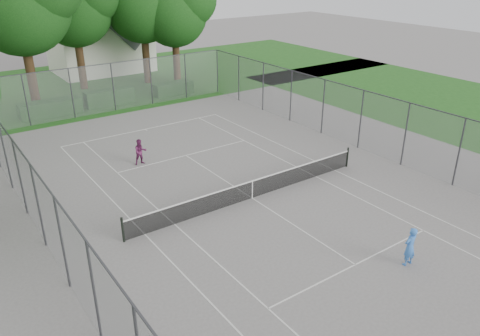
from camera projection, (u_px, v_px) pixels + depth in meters
ground at (252, 198)px, 22.05m from camera, size 120.00×120.00×0.00m
grass_far at (77, 86)px, 41.40m from camera, size 60.00×20.00×0.00m
court_markings at (252, 198)px, 22.04m from camera, size 11.03×23.83×0.01m
tennis_net at (252, 189)px, 21.84m from camera, size 12.87×0.10×1.10m
perimeter_fence at (253, 163)px, 21.30m from camera, size 18.08×34.08×3.52m
tree_far_midleft at (74, 0)px, 37.54m from camera, size 7.32×6.68×10.52m
tree_far_right at (175, 7)px, 39.76m from camera, size 6.56×5.99×9.43m
hedge_left at (50, 108)px, 33.48m from camera, size 4.26×1.28×1.06m
hedge_mid at (109, 97)px, 35.87m from camera, size 3.71×1.06×1.17m
hedge_right at (173, 88)px, 38.63m from camera, size 3.29×1.21×0.99m
house at (98, 25)px, 45.08m from camera, size 8.77×6.80×10.92m
girl_player at (410, 247)px, 17.00m from camera, size 0.57×0.38×1.54m
woman_player at (140, 152)px, 25.42m from camera, size 0.75×0.62×1.43m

